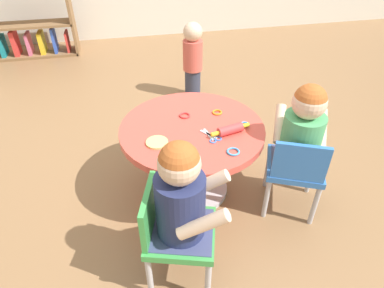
# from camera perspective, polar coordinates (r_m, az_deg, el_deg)

# --- Properties ---
(ground_plane) EXTENTS (10.00, 10.00, 0.00)m
(ground_plane) POSITION_cam_1_polar(r_m,az_deg,el_deg) (2.16, 0.00, -7.64)
(ground_plane) COLOR olive
(craft_table) EXTENTS (0.80, 0.80, 0.48)m
(craft_table) POSITION_cam_1_polar(r_m,az_deg,el_deg) (1.93, 0.00, -0.19)
(craft_table) COLOR silver
(craft_table) RESTS_ON ground
(child_chair_left) EXTENTS (0.37, 0.37, 0.54)m
(child_chair_left) POSITION_cam_1_polar(r_m,az_deg,el_deg) (1.55, -3.18, -14.47)
(child_chair_left) COLOR #B7B7BC
(child_chair_left) RESTS_ON ground
(seated_child_left) EXTENTS (0.41, 0.36, 0.51)m
(seated_child_left) POSITION_cam_1_polar(r_m,az_deg,el_deg) (1.37, -1.82, -8.66)
(seated_child_left) COLOR #3F4772
(seated_child_left) RESTS_ON ground
(child_chair_right) EXTENTS (0.40, 0.40, 0.54)m
(child_chair_right) POSITION_cam_1_polar(r_m,az_deg,el_deg) (1.93, 17.04, -3.94)
(child_chair_right) COLOR #B7B7BC
(child_chair_right) RESTS_ON ground
(seated_child_right) EXTENTS (0.39, 0.43, 0.51)m
(seated_child_right) POSITION_cam_1_polar(r_m,az_deg,el_deg) (1.83, 18.24, 2.28)
(seated_child_right) COLOR #3F4772
(seated_child_right) RESTS_ON ground
(bookshelf_low) EXTENTS (0.93, 0.28, 0.70)m
(bookshelf_low) POSITION_cam_1_polar(r_m,az_deg,el_deg) (4.34, -25.64, 17.13)
(bookshelf_low) COLOR olive
(bookshelf_low) RESTS_ON ground
(toddler_standing) EXTENTS (0.17, 0.17, 0.67)m
(toddler_standing) POSITION_cam_1_polar(r_m,az_deg,el_deg) (3.01, 0.12, 14.25)
(toddler_standing) COLOR #33384C
(toddler_standing) RESTS_ON ground
(rolling_pin) EXTENTS (0.23, 0.08, 0.05)m
(rolling_pin) POSITION_cam_1_polar(r_m,az_deg,el_deg) (1.80, 6.51, 2.45)
(rolling_pin) COLOR #D83F3F
(rolling_pin) RESTS_ON craft_table
(craft_scissors) EXTENTS (0.10, 0.14, 0.01)m
(craft_scissors) POSITION_cam_1_polar(r_m,az_deg,el_deg) (1.77, 3.47, 1.12)
(craft_scissors) COLOR silver
(craft_scissors) RESTS_ON craft_table
(playdough_blob_0) EXTENTS (0.11, 0.11, 0.01)m
(playdough_blob_0) POSITION_cam_1_polar(r_m,az_deg,el_deg) (1.74, -5.94, 0.27)
(playdough_blob_0) COLOR #F2CC72
(playdough_blob_0) RESTS_ON craft_table
(cookie_cutter_0) EXTENTS (0.06, 0.06, 0.01)m
(cookie_cutter_0) POSITION_cam_1_polar(r_m,az_deg,el_deg) (1.98, 4.28, 5.38)
(cookie_cutter_0) COLOR orange
(cookie_cutter_0) RESTS_ON craft_table
(cookie_cutter_1) EXTENTS (0.07, 0.07, 0.01)m
(cookie_cutter_1) POSITION_cam_1_polar(r_m,az_deg,el_deg) (1.68, 6.99, -1.28)
(cookie_cutter_1) COLOR #3F99D8
(cookie_cutter_1) RESTS_ON craft_table
(cookie_cutter_2) EXTENTS (0.05, 0.05, 0.01)m
(cookie_cutter_2) POSITION_cam_1_polar(r_m,az_deg,el_deg) (1.89, 8.92, 3.30)
(cookie_cutter_2) COLOR #3F99D8
(cookie_cutter_2) RESTS_ON craft_table
(cookie_cutter_3) EXTENTS (0.06, 0.06, 0.01)m
(cookie_cutter_3) POSITION_cam_1_polar(r_m,az_deg,el_deg) (1.95, -1.24, 4.86)
(cookie_cutter_3) COLOR red
(cookie_cutter_3) RESTS_ON craft_table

